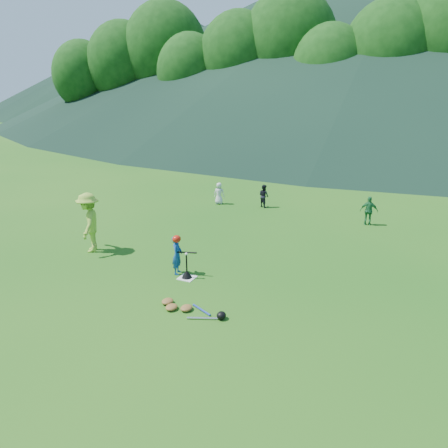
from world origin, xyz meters
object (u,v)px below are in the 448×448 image
adult_coach (89,223)px  fielder_a (219,193)px  fielder_b (264,196)px  equipment_pile (186,308)px  batter_child (177,255)px  home_plate (187,278)px  fielder_c (369,211)px  batting_tee (187,274)px

adult_coach → fielder_a: adult_coach is taller
adult_coach → fielder_b: adult_coach is taller
adult_coach → fielder_a: (1.22, 7.24, -0.48)m
equipment_pile → batter_child: bearing=126.0°
batter_child → equipment_pile: batter_child is taller
home_plate → adult_coach: bearing=172.0°
adult_coach → fielder_c: (7.91, 6.83, -0.41)m
fielder_a → equipment_pile: (3.63, -9.44, -0.44)m
home_plate → batting_tee: (0.00, 0.00, 0.12)m
batter_child → fielder_a: bearing=3.3°
fielder_c → fielder_b: bearing=-17.7°
fielder_a → equipment_pile: fielder_a is taller
batter_child → batting_tee: size_ratio=1.68×
fielder_b → batting_tee: (0.66, -8.16, -0.39)m
fielder_c → equipment_pile: bearing=63.2°
adult_coach → fielder_b: 8.30m
batter_child → fielder_a: batter_child is taller
fielder_a → equipment_pile: 10.12m
home_plate → fielder_b: (-0.66, 8.16, 0.50)m
fielder_a → fielder_b: bearing=179.8°
fielder_b → batting_tee: fielder_b is taller
home_plate → equipment_pile: bearing=-60.9°
batting_tee → equipment_pile: bearing=-60.9°
batter_child → fielder_c: size_ratio=1.00×
batter_child → batting_tee: (0.41, -0.18, -0.44)m
batter_child → fielder_a: (-2.30, 7.61, -0.07)m
fielder_a → batting_tee: size_ratio=1.47×
fielder_c → adult_coach: bearing=32.7°
fielder_a → batting_tee: bearing=98.8°
adult_coach → batter_child: bearing=52.8°
adult_coach → fielder_a: bearing=139.3°
batter_child → fielder_a: size_ratio=1.14×
home_plate → fielder_a: size_ratio=0.45×
fielder_a → fielder_b: (2.05, 0.37, 0.01)m
fielder_a → fielder_b: fielder_b is taller
fielder_a → equipment_pile: size_ratio=0.56×
fielder_b → equipment_pile: bearing=128.7°
fielder_c → batting_tee: 8.40m
fielder_c → batting_tee: (-3.97, -7.38, -0.44)m
fielder_c → batting_tee: fielder_c is taller
batting_tee → equipment_pile: size_ratio=0.38×
batter_child → adult_coach: size_ratio=0.58×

